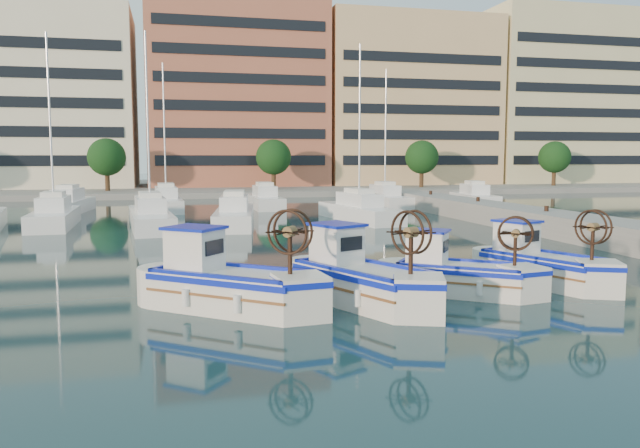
{
  "coord_description": "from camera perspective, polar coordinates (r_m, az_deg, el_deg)",
  "views": [
    {
      "loc": [
        -7.35,
        -16.77,
        4.22
      ],
      "look_at": [
        -1.5,
        7.74,
        1.5
      ],
      "focal_mm": 35.0,
      "sensor_mm": 36.0,
      "label": 1
    }
  ],
  "objects": [
    {
      "name": "ground",
      "position": [
        18.79,
        10.06,
        -6.91
      ],
      "size": [
        300.0,
        300.0,
        0.0
      ],
      "primitive_type": "plane",
      "color": "#1B4146",
      "rests_on": "ground"
    },
    {
      "name": "fishing_boat_a",
      "position": [
        17.42,
        -8.49,
        -5.24
      ],
      "size": [
        4.6,
        4.24,
        2.88
      ],
      "rotation": [
        0.0,
        0.0,
        0.89
      ],
      "color": "silver",
      "rests_on": "ground"
    },
    {
      "name": "fishing_boat_d",
      "position": [
        21.92,
        19.51,
        -3.37
      ],
      "size": [
        3.09,
        4.36,
        2.63
      ],
      "rotation": [
        0.0,
        0.0,
        0.38
      ],
      "color": "silver",
      "rests_on": "ground"
    },
    {
      "name": "quay",
      "position": [
        32.26,
        25.81,
        -0.9
      ],
      "size": [
        3.0,
        60.0,
        1.2
      ],
      "primitive_type": "cube",
      "color": "gray",
      "rests_on": "ground"
    },
    {
      "name": "fishing_boat_c",
      "position": [
        19.67,
        12.38,
        -4.33
      ],
      "size": [
        4.02,
        3.55,
        2.49
      ],
      "rotation": [
        0.0,
        0.0,
        0.94
      ],
      "color": "silver",
      "rests_on": "ground"
    },
    {
      "name": "fishing_boat_b",
      "position": [
        18.01,
        3.72,
        -4.84
      ],
      "size": [
        3.53,
        4.73,
        2.85
      ],
      "rotation": [
        0.0,
        0.0,
        0.44
      ],
      "color": "silver",
      "rests_on": "ground"
    },
    {
      "name": "yacht_marina",
      "position": [
        44.78,
        -8.89,
        1.35
      ],
      "size": [
        39.96,
        22.39,
        11.5
      ],
      "color": "white",
      "rests_on": "ground"
    },
    {
      "name": "waterfront",
      "position": [
        83.75,
        -2.0,
        10.86
      ],
      "size": [
        180.0,
        40.0,
        25.6
      ],
      "color": "gray",
      "rests_on": "ground"
    }
  ]
}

